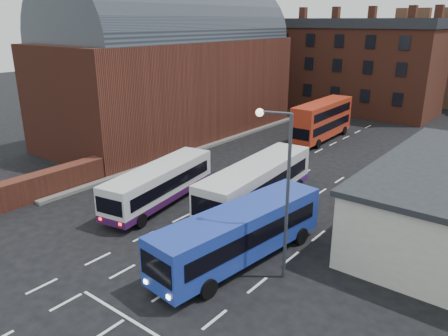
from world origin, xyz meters
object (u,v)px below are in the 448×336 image
Objects in this scene: bus_white_inbound at (257,182)px; bus_red_double at (322,120)px; bus_white_outbound at (160,182)px; bus_blue at (240,231)px; street_lamp at (282,181)px.

bus_white_inbound is 1.13× the size of bus_red_double.
bus_white_inbound is (5.46, 3.61, 0.22)m from bus_white_outbound.
bus_white_outbound is 0.93× the size of bus_blue.
bus_white_outbound is 1.00× the size of bus_red_double.
bus_blue is 26.14m from bus_red_double.
bus_white_outbound is at bearing -10.39° from bus_blue.
bus_white_inbound is at bearing -56.08° from bus_blue.
street_lamp reaches higher than bus_white_inbound.
bus_blue is at bearing 105.32° from bus_red_double.
bus_white_inbound is 8.97m from street_lamp.
street_lamp is at bearing 126.80° from bus_white_inbound.
bus_white_outbound is 6.55m from bus_white_inbound.
bus_white_inbound reaches higher than bus_white_outbound.
bus_red_double is at bearing -66.14° from bus_blue.
bus_white_outbound is 0.89× the size of bus_white_inbound.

